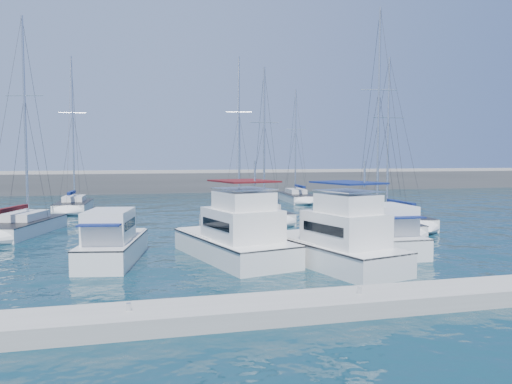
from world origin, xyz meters
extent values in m
plane|color=black|center=(0.00, 0.00, 0.00)|extent=(220.00, 220.00, 0.00)
cube|color=#424244|center=(0.00, 52.00, 1.00)|extent=(160.00, 6.00, 4.00)
cube|color=gray|center=(0.00, 52.00, 3.20)|extent=(160.00, 1.20, 0.50)
cube|color=gray|center=(0.00, -11.00, 0.30)|extent=(40.00, 2.20, 0.60)
cylinder|color=silver|center=(-8.00, -11.00, 0.72)|extent=(0.16, 0.16, 0.25)
cylinder|color=silver|center=(0.00, -11.00, 0.72)|extent=(0.16, 0.16, 0.25)
cube|color=silver|center=(-8.78, 0.00, 0.40)|extent=(3.74, 7.42, 1.60)
cube|color=#262628|center=(-8.78, 0.00, 1.15)|extent=(3.79, 7.43, 0.08)
cube|color=silver|center=(-8.94, -0.85, 2.00)|extent=(2.67, 3.62, 1.60)
cube|color=black|center=(-8.94, -0.85, 2.08)|extent=(2.58, 2.98, 0.45)
cube|color=#0D1B50|center=(-9.19, -2.12, 2.30)|extent=(2.33, 2.49, 0.07)
cube|color=silver|center=(-2.51, -0.84, 0.40)|extent=(5.57, 9.29, 1.60)
cube|color=#262628|center=(-2.51, -0.84, 1.15)|extent=(5.64, 9.30, 0.08)
cube|color=silver|center=(-2.25, -1.86, 2.00)|extent=(3.90, 4.64, 1.60)
cube|color=black|center=(-2.25, -1.86, 2.08)|extent=(3.76, 3.88, 0.45)
cube|color=silver|center=(-2.20, -2.06, 3.25)|extent=(3.02, 3.32, 0.90)
cube|color=#460E11|center=(-2.20, -2.06, 4.25)|extent=(3.41, 3.79, 0.08)
cube|color=silver|center=(2.00, -3.74, 0.40)|extent=(5.20, 8.92, 1.60)
cube|color=#262628|center=(2.00, -3.74, 1.15)|extent=(5.26, 8.94, 0.08)
cube|color=silver|center=(2.26, -4.73, 2.00)|extent=(3.59, 4.45, 1.60)
cube|color=black|center=(2.26, -4.73, 2.08)|extent=(3.44, 3.71, 0.45)
cube|color=silver|center=(2.32, -4.92, 3.25)|extent=(2.77, 3.18, 0.90)
cube|color=#0D1B50|center=(2.32, -4.92, 4.25)|extent=(3.13, 3.63, 0.08)
cube|color=white|center=(6.26, -0.93, 0.40)|extent=(2.64, 6.90, 1.60)
cube|color=#262628|center=(6.26, -0.93, 1.15)|extent=(2.69, 6.90, 0.08)
cube|color=white|center=(6.25, -1.77, 2.00)|extent=(2.20, 3.22, 1.60)
cube|color=black|center=(6.25, -1.77, 2.08)|extent=(2.23, 2.58, 0.45)
cube|color=#0D1B50|center=(6.23, -3.02, 2.30)|extent=(2.05, 2.13, 0.07)
cube|color=silver|center=(-15.35, 11.29, 0.30)|extent=(5.14, 8.91, 1.30)
cube|color=#262628|center=(-15.35, 11.29, 0.93)|extent=(5.19, 8.93, 0.06)
cube|color=silver|center=(-15.21, 11.80, 1.25)|extent=(2.86, 4.07, 0.55)
cylinder|color=silver|center=(-15.12, 12.10, 8.49)|extent=(0.18, 0.18, 14.08)
cylinder|color=silver|center=(-15.69, 10.07, 1.80)|extent=(1.24, 4.09, 0.12)
cube|color=#460E11|center=(-15.71, 9.98, 1.95)|extent=(1.35, 3.74, 0.28)
cube|color=silver|center=(3.32, 13.44, 0.30)|extent=(3.18, 6.60, 1.30)
cube|color=#262628|center=(3.32, 13.44, 0.93)|extent=(3.24, 6.60, 0.06)
cube|color=silver|center=(3.31, 13.85, 1.25)|extent=(2.01, 2.92, 0.55)
cylinder|color=silver|center=(3.29, 14.09, 7.27)|extent=(0.18, 0.18, 11.63)
cylinder|color=silver|center=(3.37, 12.47, 1.80)|extent=(0.26, 3.24, 0.12)
cube|color=#0D1B50|center=(3.37, 12.37, 1.95)|extent=(0.48, 2.93, 0.28)
cube|color=silver|center=(10.16, 6.21, 0.30)|extent=(4.27, 9.24, 1.30)
cube|color=#262628|center=(10.16, 6.21, 0.93)|extent=(4.33, 9.25, 0.06)
cube|color=silver|center=(10.23, 6.77, 1.25)|extent=(2.52, 4.13, 0.55)
cylinder|color=silver|center=(10.28, 7.10, 8.99)|extent=(0.18, 0.18, 15.07)
cylinder|color=silver|center=(9.98, 4.89, 1.80)|extent=(0.72, 4.43, 0.12)
cube|color=#460E11|center=(9.97, 4.79, 1.95)|extent=(0.88, 4.02, 0.28)
cube|color=white|center=(12.53, 8.85, 0.30)|extent=(3.33, 8.92, 1.30)
cube|color=#262628|center=(12.53, 8.85, 0.93)|extent=(3.39, 8.92, 0.06)
cube|color=white|center=(12.55, 9.40, 1.25)|extent=(2.09, 3.93, 0.55)
cylinder|color=silver|center=(12.56, 9.73, 7.48)|extent=(0.18, 0.18, 12.06)
cylinder|color=silver|center=(12.48, 7.53, 1.80)|extent=(0.29, 4.41, 0.12)
cube|color=#0D1B50|center=(12.48, 7.43, 1.95)|extent=(0.50, 3.97, 0.28)
cube|color=silver|center=(-13.45, 26.54, 0.30)|extent=(3.33, 7.69, 1.30)
cube|color=#262628|center=(-13.45, 26.54, 0.93)|extent=(3.39, 7.69, 0.06)
cube|color=silver|center=(-13.43, 27.01, 1.25)|extent=(2.10, 3.39, 0.55)
cylinder|color=silver|center=(-13.42, 27.29, 8.59)|extent=(0.18, 0.18, 14.27)
cylinder|color=silver|center=(-13.50, 25.40, 1.80)|extent=(0.29, 3.78, 0.12)
cube|color=#0D1B50|center=(-13.51, 25.30, 1.95)|extent=(0.50, 3.42, 0.28)
cube|color=white|center=(3.55, 25.47, 0.30)|extent=(5.29, 9.36, 1.30)
cube|color=#262628|center=(3.55, 25.47, 0.93)|extent=(5.35, 9.37, 0.06)
cube|color=white|center=(3.70, 26.01, 1.25)|extent=(2.95, 4.26, 0.55)
cylinder|color=silver|center=(3.78, 26.33, 8.89)|extent=(0.18, 0.18, 14.89)
cylinder|color=silver|center=(3.21, 24.19, 1.80)|extent=(1.26, 4.31, 0.12)
cube|color=#460E11|center=(3.18, 24.09, 1.95)|extent=(1.37, 3.94, 0.28)
cube|color=silver|center=(12.25, 31.43, 0.30)|extent=(3.68, 9.05, 1.30)
cube|color=#262628|center=(12.25, 31.43, 0.93)|extent=(3.74, 9.06, 0.06)
cube|color=silver|center=(12.29, 31.98, 1.25)|extent=(2.24, 4.01, 0.55)
cylinder|color=silver|center=(12.32, 32.31, 7.68)|extent=(0.18, 0.18, 12.46)
cylinder|color=silver|center=(12.15, 30.11, 1.80)|extent=(0.46, 4.42, 0.12)
cube|color=#0D1B50|center=(12.14, 30.01, 1.95)|extent=(0.66, 4.00, 0.28)
camera|label=1|loc=(-7.92, -27.08, 5.48)|focal=35.00mm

